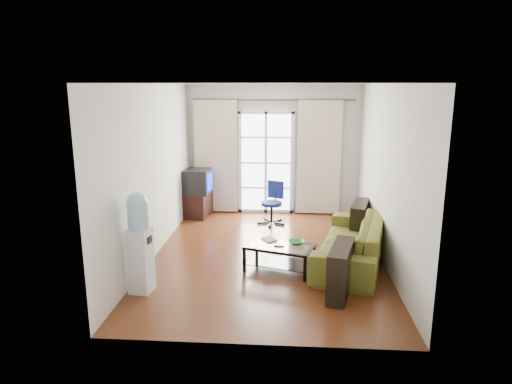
% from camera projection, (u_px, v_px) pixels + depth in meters
% --- Properties ---
extents(floor, '(5.20, 5.20, 0.00)m').
position_uv_depth(floor, '(267.00, 255.00, 7.35)').
color(floor, '#5B2D15').
rests_on(floor, ground).
extents(ceiling, '(5.20, 5.20, 0.00)m').
position_uv_depth(ceiling, '(268.00, 83.00, 6.73)').
color(ceiling, white).
rests_on(ceiling, wall_back).
extents(wall_back, '(3.60, 0.02, 2.70)m').
position_uv_depth(wall_back, '(273.00, 150.00, 9.57)').
color(wall_back, silver).
rests_on(wall_back, floor).
extents(wall_front, '(3.60, 0.02, 2.70)m').
position_uv_depth(wall_front, '(256.00, 223.00, 4.52)').
color(wall_front, silver).
rests_on(wall_front, floor).
extents(wall_left, '(0.02, 5.20, 2.70)m').
position_uv_depth(wall_left, '(153.00, 172.00, 7.17)').
color(wall_left, silver).
rests_on(wall_left, floor).
extents(wall_right, '(0.02, 5.20, 2.70)m').
position_uv_depth(wall_right, '(386.00, 175.00, 6.92)').
color(wall_right, silver).
rests_on(wall_right, floor).
extents(french_door, '(1.16, 0.06, 2.15)m').
position_uv_depth(french_door, '(266.00, 163.00, 9.59)').
color(french_door, white).
rests_on(french_door, wall_back).
extents(curtain_rod, '(3.30, 0.04, 0.04)m').
position_uv_depth(curtain_rod, '(274.00, 100.00, 9.23)').
color(curtain_rod, '#4C3F2D').
rests_on(curtain_rod, wall_back).
extents(curtain_left, '(0.90, 0.07, 2.35)m').
position_uv_depth(curtain_left, '(216.00, 157.00, 9.57)').
color(curtain_left, beige).
rests_on(curtain_left, curtain_rod).
extents(curtain_right, '(0.90, 0.07, 2.35)m').
position_uv_depth(curtain_right, '(319.00, 158.00, 9.42)').
color(curtain_right, beige).
rests_on(curtain_right, curtain_rod).
extents(radiator, '(0.64, 0.12, 0.64)m').
position_uv_depth(radiator, '(310.00, 198.00, 9.65)').
color(radiator, '#949497').
rests_on(radiator, floor).
extents(sofa, '(2.72, 1.99, 0.67)m').
position_uv_depth(sofa, '(351.00, 241.00, 7.00)').
color(sofa, brown).
rests_on(sofa, floor).
extents(coffee_table, '(1.10, 0.82, 0.40)m').
position_uv_depth(coffee_table, '(280.00, 254.00, 6.70)').
color(coffee_table, silver).
rests_on(coffee_table, floor).
extents(bowl, '(0.30, 0.30, 0.06)m').
position_uv_depth(bowl, '(296.00, 242.00, 6.70)').
color(bowl, '#308631').
rests_on(bowl, coffee_table).
extents(book, '(0.40, 0.40, 0.02)m').
position_uv_depth(book, '(264.00, 241.00, 6.82)').
color(book, '#A71416').
rests_on(book, coffee_table).
extents(remote, '(0.16, 0.05, 0.02)m').
position_uv_depth(remote, '(279.00, 246.00, 6.60)').
color(remote, black).
rests_on(remote, coffee_table).
extents(tv_stand, '(0.54, 0.74, 0.50)m').
position_uv_depth(tv_stand, '(198.00, 204.00, 9.49)').
color(tv_stand, black).
rests_on(tv_stand, floor).
extents(crt_tv, '(0.58, 0.58, 0.50)m').
position_uv_depth(crt_tv, '(197.00, 181.00, 9.31)').
color(crt_tv, black).
rests_on(crt_tv, tv_stand).
extents(task_chair, '(0.74, 0.74, 0.83)m').
position_uv_depth(task_chair, '(272.00, 211.00, 8.98)').
color(task_chair, black).
rests_on(task_chair, floor).
extents(water_cooler, '(0.32, 0.31, 1.35)m').
position_uv_depth(water_cooler, '(139.00, 241.00, 5.92)').
color(water_cooler, silver).
rests_on(water_cooler, floor).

